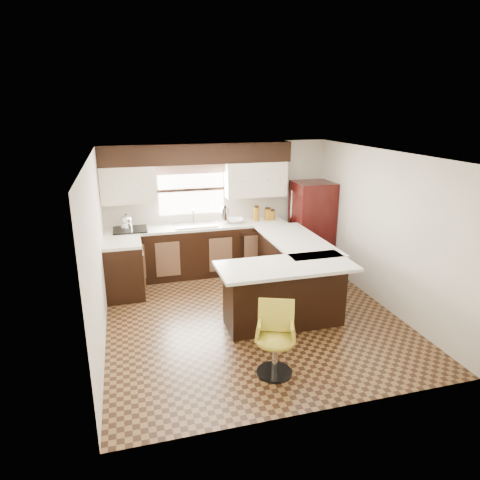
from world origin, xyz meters
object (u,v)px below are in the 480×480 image
object	(u,v)px
peninsula_return	(284,295)
refrigerator	(312,225)
bar_chair	(275,341)
peninsula_long	(292,268)

from	to	relation	value
peninsula_return	refrigerator	xyz separation A→B (m)	(1.35, 2.07, 0.38)
bar_chair	refrigerator	bearing A→B (deg)	80.64
bar_chair	peninsula_return	bearing A→B (deg)	85.56
peninsula_long	refrigerator	distance (m)	1.42
peninsula_long	bar_chair	xyz separation A→B (m)	(-1.06, -2.08, -0.02)
peninsula_return	refrigerator	world-z (taller)	refrigerator
peninsula_long	bar_chair	bearing A→B (deg)	-116.94
refrigerator	peninsula_long	bearing A→B (deg)	-126.96
refrigerator	peninsula_return	bearing A→B (deg)	-123.09
peninsula_return	bar_chair	bearing A→B (deg)	-115.72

